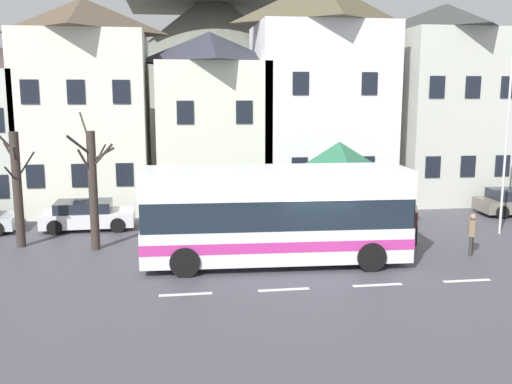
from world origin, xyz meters
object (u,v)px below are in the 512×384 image
pedestrian_00 (413,225)px  bare_tree_01 (17,188)px  hilltop_castle (213,69)px  townhouse_04 (441,103)px  transit_bus (275,216)px  parked_car_00 (368,207)px  pedestrian_02 (358,224)px  townhouse_03 (320,94)px  townhouse_02 (210,119)px  public_bench (331,214)px  bus_shelter (339,161)px  townhouse_01 (88,105)px  pedestrian_01 (472,231)px  flagpole (509,132)px  parked_car_01 (87,215)px  bare_tree_00 (93,187)px

pedestrian_00 → bare_tree_01: 15.53m
hilltop_castle → townhouse_04: bearing=-59.2°
hilltop_castle → transit_bus: (0.04, -31.20, -6.35)m
parked_car_00 → pedestrian_02: (-1.91, -4.27, 0.23)m
townhouse_04 → townhouse_03: bearing=-176.3°
parked_car_00 → bare_tree_01: (-15.07, -2.60, 1.72)m
townhouse_02 → parked_car_00: size_ratio=2.13×
townhouse_03 → parked_car_00: bearing=-77.1°
public_bench → townhouse_03: bearing=82.0°
townhouse_03 → pedestrian_02: bearing=-94.7°
bus_shelter → parked_car_00: bus_shelter is taller
townhouse_01 → bare_tree_01: 8.73m
pedestrian_02 → pedestrian_00: bearing=-8.3°
townhouse_03 → transit_bus: (-4.42, -11.22, -4.20)m
townhouse_04 → pedestrian_02: (-7.96, -9.75, -4.56)m
transit_bus → pedestrian_02: size_ratio=6.13×
public_bench → townhouse_04: bearing=36.5°
townhouse_02 → pedestrian_01: (8.91, -11.74, -3.64)m
pedestrian_00 → townhouse_03: bearing=98.3°
parked_car_00 → public_bench: (-1.91, -0.39, -0.16)m
bare_tree_01 → townhouse_03: bearing=28.7°
townhouse_01 → pedestrian_00: (13.69, -10.02, -4.54)m
pedestrian_00 → flagpole: size_ratio=0.20×
pedestrian_02 → hilltop_castle: bearing=97.2°
townhouse_03 → pedestrian_01: 12.62m
hilltop_castle → parked_car_01: bearing=-106.4°
townhouse_01 → parked_car_00: (13.44, -5.43, -4.72)m
townhouse_02 → townhouse_03: bearing=-5.2°
townhouse_02 → townhouse_04: bearing=-0.3°
public_bench → flagpole: size_ratio=0.21×
transit_bus → bare_tree_01: size_ratio=1.97×
townhouse_03 → townhouse_04: size_ratio=1.09×
townhouse_03 → pedestrian_01: bearing=-75.0°
bare_tree_01 → townhouse_02: bearing=45.5°
townhouse_04 → parked_car_00: townhouse_04 is taller
townhouse_03 → pedestrian_01: (3.01, -11.20, -4.99)m
townhouse_02 → flagpole: (11.89, -8.85, -0.22)m
townhouse_04 → hilltop_castle: (-11.65, 19.52, 2.65)m
townhouse_01 → townhouse_04: 19.48m
parked_car_00 → bare_tree_00: bare_tree_00 is taller
townhouse_04 → flagpole: townhouse_04 is taller
pedestrian_00 → bare_tree_01: bearing=172.6°
townhouse_02 → transit_bus: townhouse_02 is taller
parked_car_01 → townhouse_01: bearing=94.3°
townhouse_03 → flagpole: bearing=-54.2°
parked_car_00 → bare_tree_01: bearing=-178.1°
transit_bus → bus_shelter: (3.39, 3.83, 1.45)m
parked_car_01 → bare_tree_00: bare_tree_00 is taller
pedestrian_01 → parked_car_00: bearing=106.7°
townhouse_04 → flagpole: bearing=-97.9°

